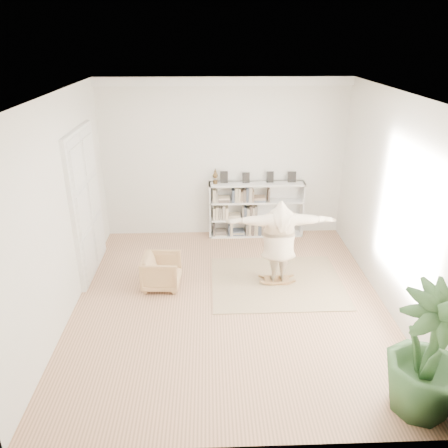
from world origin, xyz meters
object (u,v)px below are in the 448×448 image
Objects in this scene: rocker_board at (277,280)px; bookshelf at (256,210)px; person at (279,239)px; houseplant at (429,353)px; armchair at (162,271)px.

bookshelf is at bearing 94.82° from rocker_board.
person is 1.14× the size of houseplant.
bookshelf is 2.23m from person.
rocker_board is at bearing 113.65° from houseplant.
rocker_board is 0.87m from person.
armchair reaches higher than rocker_board.
person is at bearing -0.22° from rocker_board.
bookshelf is 4.62× the size of rocker_board.
person reaches higher than armchair.
bookshelf is at bearing 106.33° from houseplant.
bookshelf reaches higher than armchair.
armchair is (-2.00, -2.23, -0.32)m from bookshelf.
rocker_board is at bearing -0.22° from person.
houseplant is at bearing -127.59° from armchair.
houseplant reaches higher than rocker_board.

